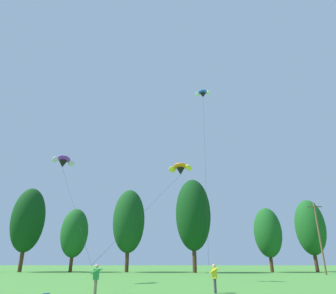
# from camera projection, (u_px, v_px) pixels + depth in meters

# --- Properties ---
(treeline_tree_b) EXTENTS (5.69, 5.69, 14.41)m
(treeline_tree_b) POSITION_uv_depth(u_px,v_px,m) (28.00, 220.00, 52.70)
(treeline_tree_b) COLOR #472D19
(treeline_tree_b) RESTS_ON ground_plane
(treeline_tree_c) EXTENTS (4.64, 4.64, 10.51)m
(treeline_tree_c) POSITION_uv_depth(u_px,v_px,m) (74.00, 233.00, 51.18)
(treeline_tree_c) COLOR #472D19
(treeline_tree_c) RESTS_ON ground_plane
(treeline_tree_d) EXTENTS (5.55, 5.55, 13.89)m
(treeline_tree_d) POSITION_uv_depth(u_px,v_px,m) (129.00, 221.00, 51.74)
(treeline_tree_d) COLOR #472D19
(treeline_tree_d) RESTS_ON ground_plane
(treeline_tree_e) EXTENTS (5.93, 5.93, 15.30)m
(treeline_tree_e) POSITION_uv_depth(u_px,v_px,m) (193.00, 214.00, 50.17)
(treeline_tree_e) COLOR #472D19
(treeline_tree_e) RESTS_ON ground_plane
(treeline_tree_f) EXTENTS (4.65, 4.65, 10.57)m
(treeline_tree_f) POSITION_uv_depth(u_px,v_px,m) (268.00, 232.00, 50.79)
(treeline_tree_f) COLOR #472D19
(treeline_tree_f) RESTS_ON ground_plane
(treeline_tree_g) EXTENTS (5.13, 5.13, 12.32)m
(treeline_tree_g) POSITION_uv_depth(u_px,v_px,m) (310.00, 227.00, 52.86)
(treeline_tree_g) COLOR #472D19
(treeline_tree_g) RESTS_ON ground_plane
(utility_pole) EXTENTS (2.20, 0.26, 10.01)m
(utility_pole) POSITION_uv_depth(u_px,v_px,m) (319.00, 235.00, 42.54)
(utility_pole) COLOR brown
(utility_pole) RESTS_ON ground_plane
(kite_flyer_near) EXTENTS (0.59, 0.62, 1.69)m
(kite_flyer_near) POSITION_uv_depth(u_px,v_px,m) (96.00, 277.00, 17.36)
(kite_flyer_near) COLOR gray
(kite_flyer_near) RESTS_ON ground_plane
(kite_flyer_mid) EXTENTS (0.69, 0.71, 1.69)m
(kite_flyer_mid) POSITION_uv_depth(u_px,v_px,m) (215.00, 276.00, 18.54)
(kite_flyer_mid) COLOR #4C4C51
(kite_flyer_mid) RESTS_ON ground_plane
(parafoil_kite_high_purple) EXTENTS (7.30, 10.12, 10.30)m
(parafoil_kite_high_purple) POSITION_uv_depth(u_px,v_px,m) (63.00, 161.00, 29.65)
(parafoil_kite_high_purple) COLOR purple
(parafoil_kite_mid_blue_white) EXTENTS (2.81, 14.29, 21.69)m
(parafoil_kite_mid_blue_white) POSITION_uv_depth(u_px,v_px,m) (203.00, 94.00, 39.22)
(parafoil_kite_mid_blue_white) COLOR blue
(parafoil_kite_far_orange) EXTENTS (7.03, 12.35, 10.22)m
(parafoil_kite_far_orange) POSITION_uv_depth(u_px,v_px,m) (180.00, 169.00, 31.64)
(parafoil_kite_far_orange) COLOR orange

